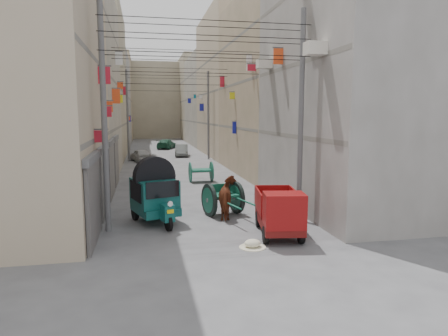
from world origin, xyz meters
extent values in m
plane|color=#4D4D4F|center=(0.00, 0.00, 0.00)|extent=(140.00, 140.00, 0.00)
cube|color=slate|center=(-4.12, 8.00, 3.20)|extent=(0.25, 9.80, 0.18)
cube|color=slate|center=(-4.12, 8.00, 6.20)|extent=(0.25, 9.80, 0.18)
cube|color=#ACA393|center=(-8.00, 19.00, 6.00)|extent=(8.00, 12.00, 12.00)
cube|color=slate|center=(-4.12, 19.00, 3.20)|extent=(0.25, 11.76, 0.18)
cube|color=slate|center=(-4.12, 19.00, 6.20)|extent=(0.25, 11.76, 0.18)
cube|color=slate|center=(-4.12, 19.00, 9.20)|extent=(0.25, 11.76, 0.18)
cube|color=tan|center=(-8.00, 32.00, 7.00)|extent=(8.00, 14.00, 14.00)
cube|color=slate|center=(-4.12, 32.00, 3.20)|extent=(0.25, 13.72, 0.18)
cube|color=slate|center=(-4.12, 32.00, 6.20)|extent=(0.25, 13.72, 0.18)
cube|color=slate|center=(-4.12, 32.00, 9.20)|extent=(0.25, 13.72, 0.18)
cube|color=#9B9591|center=(-8.00, 46.00, 5.90)|extent=(8.00, 14.00, 11.80)
cube|color=slate|center=(-4.12, 46.00, 3.20)|extent=(0.25, 13.72, 0.18)
cube|color=slate|center=(-4.12, 46.00, 6.20)|extent=(0.25, 13.72, 0.18)
cube|color=slate|center=(-4.12, 46.00, 9.20)|extent=(0.25, 13.72, 0.18)
cube|color=tan|center=(-8.00, 59.00, 6.75)|extent=(8.00, 12.00, 13.50)
cube|color=slate|center=(-4.12, 59.00, 3.20)|extent=(0.25, 11.76, 0.18)
cube|color=slate|center=(-4.12, 59.00, 6.20)|extent=(0.25, 11.76, 0.18)
cube|color=slate|center=(-4.12, 59.00, 9.20)|extent=(0.25, 11.76, 0.18)
cube|color=#9B9591|center=(8.00, 8.00, 6.50)|extent=(8.00, 10.00, 13.00)
cube|color=slate|center=(4.12, 8.00, 3.20)|extent=(0.25, 9.80, 0.18)
cube|color=slate|center=(4.12, 8.00, 6.20)|extent=(0.25, 9.80, 0.18)
cube|color=tan|center=(8.00, 19.00, 6.00)|extent=(8.00, 12.00, 12.00)
cube|color=slate|center=(4.12, 19.00, 3.20)|extent=(0.25, 11.76, 0.18)
cube|color=slate|center=(4.12, 19.00, 6.20)|extent=(0.25, 11.76, 0.18)
cube|color=slate|center=(4.12, 19.00, 9.20)|extent=(0.25, 11.76, 0.18)
cube|color=tan|center=(8.00, 32.00, 7.00)|extent=(8.00, 14.00, 14.00)
cube|color=slate|center=(4.12, 32.00, 3.20)|extent=(0.25, 13.72, 0.18)
cube|color=slate|center=(4.12, 32.00, 6.20)|extent=(0.25, 13.72, 0.18)
cube|color=slate|center=(4.12, 32.00, 9.20)|extent=(0.25, 13.72, 0.18)
cube|color=#ACA393|center=(8.00, 46.00, 5.90)|extent=(8.00, 14.00, 11.80)
cube|color=slate|center=(4.12, 46.00, 3.20)|extent=(0.25, 13.72, 0.18)
cube|color=slate|center=(4.12, 46.00, 6.20)|extent=(0.25, 13.72, 0.18)
cube|color=slate|center=(4.12, 46.00, 9.20)|extent=(0.25, 13.72, 0.18)
cube|color=tan|center=(8.00, 59.00, 6.75)|extent=(8.00, 12.00, 13.50)
cube|color=slate|center=(4.12, 59.00, 3.20)|extent=(0.25, 11.76, 0.18)
cube|color=slate|center=(4.12, 59.00, 6.20)|extent=(0.25, 11.76, 0.18)
cube|color=slate|center=(4.12, 59.00, 9.20)|extent=(0.25, 11.76, 0.18)
cube|color=tan|center=(0.00, 66.00, 6.50)|extent=(22.00, 10.00, 13.00)
cube|color=#49494E|center=(-3.92, 4.80, 1.30)|extent=(0.12, 3.00, 2.60)
cube|color=#59595B|center=(-3.90, 4.80, 2.75)|extent=(0.18, 3.20, 0.25)
cube|color=#49494E|center=(-3.92, 8.50, 1.30)|extent=(0.12, 3.00, 2.60)
cube|color=#59595B|center=(-3.90, 8.50, 2.75)|extent=(0.18, 3.20, 0.25)
cube|color=#49494E|center=(-3.92, 12.20, 1.30)|extent=(0.12, 3.00, 2.60)
cube|color=#59595B|center=(-3.90, 12.20, 2.75)|extent=(0.18, 3.20, 0.25)
cube|color=#49494E|center=(-3.92, 16.00, 1.30)|extent=(0.12, 3.00, 2.60)
cube|color=#59595B|center=(-3.90, 16.00, 2.75)|extent=(0.18, 3.20, 0.25)
cube|color=white|center=(3.81, 34.28, 5.98)|extent=(0.38, 0.08, 0.41)
cube|color=#151B98|center=(-3.86, 41.61, 3.62)|extent=(0.27, 0.08, 0.71)
cube|color=red|center=(-3.78, 6.43, 3.35)|extent=(0.44, 0.08, 0.42)
cube|color=#F44C1C|center=(-3.77, 15.80, 5.17)|extent=(0.45, 0.08, 0.84)
cube|color=#151B98|center=(3.79, 44.88, 5.91)|extent=(0.41, 0.08, 0.59)
cube|color=red|center=(-3.81, 9.76, 4.24)|extent=(0.38, 0.08, 0.44)
cube|color=#151B98|center=(3.78, 33.54, 4.85)|extent=(0.43, 0.08, 0.72)
cube|color=#0C6987|center=(3.86, 39.62, 6.25)|extent=(0.28, 0.08, 0.44)
cube|color=white|center=(-3.76, 20.00, 7.85)|extent=(0.48, 0.08, 0.84)
cube|color=#F44C1C|center=(-3.85, 38.07, 3.67)|extent=(0.31, 0.08, 0.44)
cube|color=yellow|center=(3.82, 19.02, 5.41)|extent=(0.35, 0.08, 0.45)
cube|color=red|center=(3.83, 22.65, 6.65)|extent=(0.34, 0.08, 0.79)
cube|color=#F44C1C|center=(-3.86, 12.02, 4.50)|extent=(0.28, 0.08, 0.52)
cube|color=red|center=(-3.86, 29.62, 6.26)|extent=(0.28, 0.08, 0.74)
cube|color=#151B98|center=(3.87, 18.51, 3.22)|extent=(0.26, 0.08, 0.80)
cube|color=white|center=(3.83, 9.37, 6.69)|extent=(0.34, 0.08, 0.55)
cube|color=red|center=(-3.76, 8.55, 5.67)|extent=(0.47, 0.08, 0.67)
cube|color=#F44C1C|center=(-3.80, 21.15, 6.14)|extent=(0.40, 0.08, 0.47)
cube|color=yellow|center=(-3.84, 21.66, 5.24)|extent=(0.32, 0.08, 0.55)
cube|color=red|center=(3.76, 13.74, 6.73)|extent=(0.47, 0.08, 0.35)
cube|color=white|center=(3.84, 14.58, 7.07)|extent=(0.32, 0.08, 0.89)
cube|color=#F44C1C|center=(3.78, 9.29, 6.73)|extent=(0.44, 0.08, 0.69)
cube|color=white|center=(-4.06, 6.00, 3.00)|extent=(0.10, 3.20, 0.80)
cube|color=#F44C1C|center=(-4.06, 15.00, 3.00)|extent=(0.10, 3.20, 0.80)
cube|color=#1A9360|center=(-4.06, 27.00, 3.00)|extent=(0.10, 3.20, 0.80)
cube|color=#151B98|center=(-4.06, 39.00, 3.00)|extent=(0.10, 3.20, 0.80)
cube|color=#0C6987|center=(4.06, 6.00, 3.00)|extent=(0.10, 3.20, 0.80)
cube|color=white|center=(4.06, 15.00, 3.00)|extent=(0.10, 3.20, 0.80)
cube|color=white|center=(4.06, 27.00, 3.00)|extent=(0.10, 3.20, 0.80)
cube|color=#1A9360|center=(4.06, 39.00, 3.00)|extent=(0.10, 3.20, 0.80)
cube|color=silver|center=(3.65, 5.00, 6.40)|extent=(0.70, 0.55, 0.45)
cube|color=silver|center=(3.65, 11.00, 6.60)|extent=(0.70, 0.55, 0.45)
cylinder|color=#59595B|center=(-3.60, 6.00, 4.00)|extent=(0.20, 0.20, 8.00)
cylinder|color=#59595B|center=(3.60, 6.00, 4.00)|extent=(0.20, 0.20, 8.00)
cylinder|color=#59595B|center=(-3.60, 28.00, 4.00)|extent=(0.20, 0.20, 8.00)
cylinder|color=#59595B|center=(3.60, 28.00, 4.00)|extent=(0.20, 0.20, 8.00)
cylinder|color=black|center=(0.00, 5.50, 6.20)|extent=(7.40, 0.02, 0.02)
cylinder|color=black|center=(0.00, 5.50, 6.80)|extent=(7.40, 0.02, 0.02)
cylinder|color=black|center=(0.00, 5.50, 7.30)|extent=(7.40, 0.02, 0.02)
cylinder|color=black|center=(0.00, 6.50, 6.20)|extent=(7.40, 0.02, 0.02)
cylinder|color=black|center=(0.00, 6.50, 6.80)|extent=(7.40, 0.02, 0.02)
cylinder|color=black|center=(0.00, 6.50, 7.30)|extent=(7.40, 0.02, 0.02)
cylinder|color=black|center=(0.00, 12.00, 6.20)|extent=(7.40, 0.02, 0.02)
cylinder|color=black|center=(0.00, 12.00, 6.80)|extent=(7.40, 0.02, 0.02)
cylinder|color=black|center=(0.00, 12.00, 7.30)|extent=(7.40, 0.02, 0.02)
cylinder|color=black|center=(0.00, 20.00, 6.20)|extent=(7.40, 0.02, 0.02)
cylinder|color=black|center=(0.00, 20.00, 6.80)|extent=(7.40, 0.02, 0.02)
cylinder|color=black|center=(0.00, 20.00, 7.30)|extent=(7.40, 0.02, 0.02)
cylinder|color=black|center=(0.00, 28.00, 6.20)|extent=(7.40, 0.02, 0.02)
cylinder|color=black|center=(0.00, 28.00, 6.80)|extent=(7.40, 0.02, 0.02)
cylinder|color=black|center=(0.00, 28.00, 7.30)|extent=(7.40, 0.02, 0.02)
cylinder|color=black|center=(-1.50, 5.52, 0.31)|extent=(0.31, 0.62, 0.61)
cylinder|color=black|center=(-2.69, 7.32, 0.31)|extent=(0.31, 0.62, 0.61)
cylinder|color=black|center=(-1.54, 7.68, 0.31)|extent=(0.31, 0.62, 0.61)
cube|color=#0D4A47|center=(-1.92, 6.87, 0.52)|extent=(1.92, 2.39, 0.31)
cube|color=#0D4A47|center=(-1.51, 5.57, 0.66)|extent=(0.51, 0.58, 0.60)
cylinder|color=silver|center=(-1.44, 5.33, 1.04)|extent=(0.20, 0.11, 0.20)
cube|color=#DBBD0C|center=(-1.43, 5.31, 0.76)|extent=(0.24, 0.10, 0.13)
cube|color=#0D4A47|center=(-1.94, 6.93, 1.15)|extent=(1.91, 2.20, 1.04)
cube|color=black|center=(-1.65, 6.02, 1.42)|extent=(1.22, 0.44, 0.60)
cube|color=black|center=(-2.63, 6.71, 1.26)|extent=(0.43, 1.26, 0.71)
cube|color=black|center=(-1.25, 7.14, 1.26)|extent=(0.43, 1.26, 0.71)
cube|color=silver|center=(-1.64, 5.99, 0.60)|extent=(1.32, 0.46, 0.07)
cylinder|color=black|center=(0.26, 7.31, 0.67)|extent=(0.47, 1.33, 1.34)
cylinder|color=#12503B|center=(0.26, 7.31, 0.67)|extent=(0.42, 1.05, 1.04)
cylinder|color=#59595B|center=(0.26, 7.31, 0.67)|extent=(0.25, 0.22, 0.17)
cylinder|color=black|center=(1.46, 7.63, 0.67)|extent=(0.47, 1.33, 1.34)
cylinder|color=#12503B|center=(1.46, 7.63, 0.67)|extent=(0.42, 1.05, 1.04)
cylinder|color=#59595B|center=(1.46, 7.63, 0.67)|extent=(0.25, 0.22, 0.17)
cylinder|color=#59595B|center=(0.86, 7.47, 0.67)|extent=(1.27, 0.40, 0.08)
cube|color=#12503B|center=(0.86, 7.47, 0.84)|extent=(1.23, 1.27, 0.10)
cube|color=#12503B|center=(0.74, 7.93, 1.05)|extent=(0.99, 0.33, 0.33)
cylinder|color=#12503B|center=(0.80, 6.22, 0.76)|extent=(0.62, 2.14, 0.07)
cylinder|color=#12503B|center=(1.53, 6.41, 0.76)|extent=(0.62, 2.14, 0.07)
cylinder|color=black|center=(1.48, 3.50, 0.29)|extent=(0.25, 0.60, 0.58)
cylinder|color=black|center=(1.79, 5.42, 0.29)|extent=(0.25, 0.60, 0.58)
cylinder|color=black|center=(2.61, 3.32, 0.29)|extent=(0.25, 0.60, 0.58)
cylinder|color=black|center=(2.92, 5.23, 0.29)|extent=(0.25, 0.60, 0.58)
cube|color=#570D0C|center=(2.20, 4.37, 0.49)|extent=(1.74, 3.08, 0.31)
cube|color=maroon|center=(2.03, 3.37, 1.10)|extent=(1.41, 1.12, 1.10)
cube|color=black|center=(1.97, 2.96, 1.19)|extent=(1.14, 0.24, 0.49)
cube|color=#570D0C|center=(2.28, 4.85, 0.72)|extent=(1.62, 2.13, 0.11)
cube|color=maroon|center=(1.64, 4.95, 1.10)|extent=(0.37, 1.93, 0.75)
cube|color=maroon|center=(2.92, 4.74, 1.10)|extent=(0.37, 1.93, 0.75)
cube|color=maroon|center=(2.43, 5.79, 1.10)|extent=(1.32, 0.27, 0.75)
cylinder|color=#12503B|center=(0.47, 15.70, 0.62)|extent=(0.09, 1.24, 1.24)
cylinder|color=#12503B|center=(1.80, 15.73, 0.62)|extent=(0.09, 1.24, 1.24)
cube|color=#12503B|center=(1.13, 15.72, 0.73)|extent=(1.21, 1.07, 0.10)
cylinder|color=#59595B|center=(1.13, 15.72, 0.62)|extent=(1.38, 0.11, 0.08)
ellipsoid|color=beige|center=(0.97, 3.23, 0.13)|extent=(0.52, 0.42, 0.26)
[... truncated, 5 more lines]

